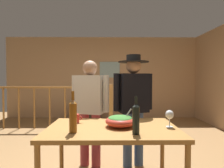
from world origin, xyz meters
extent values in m
plane|color=olive|center=(0.00, 0.00, 0.00)|extent=(8.30, 8.30, 0.00)
cube|color=tan|center=(0.00, 3.19, 1.30)|extent=(6.17, 0.10, 2.61)
cube|color=#89A8A9|center=(0.25, 3.13, 1.56)|extent=(0.64, 0.03, 0.51)
cylinder|color=#9E6B33|center=(-2.45, 1.86, 0.51)|extent=(0.04, 0.04, 1.03)
cylinder|color=#9E6B33|center=(-2.06, 1.86, 0.51)|extent=(0.04, 0.04, 1.03)
cylinder|color=#9E6B33|center=(-1.67, 1.86, 0.51)|extent=(0.04, 0.04, 1.03)
cylinder|color=#9E6B33|center=(-1.28, 1.86, 0.51)|extent=(0.04, 0.04, 1.03)
cylinder|color=#9E6B33|center=(-0.89, 1.86, 0.51)|extent=(0.04, 0.04, 1.03)
cylinder|color=#9E6B33|center=(-0.50, 1.86, 0.51)|extent=(0.04, 0.04, 1.03)
cylinder|color=#9E6B33|center=(-0.11, 1.86, 0.51)|extent=(0.04, 0.04, 1.03)
cylinder|color=#9E6B33|center=(0.28, 1.86, 0.51)|extent=(0.04, 0.04, 1.03)
cube|color=#9E6B33|center=(-1.28, 1.86, 1.05)|extent=(3.19, 0.07, 0.05)
cube|color=#9E6B33|center=(0.28, 1.86, 0.56)|extent=(0.10, 0.10, 1.13)
cube|color=#38281E|center=(-0.47, 2.84, 0.26)|extent=(0.90, 0.40, 0.53)
cube|color=black|center=(-0.47, 2.84, 0.54)|extent=(0.20, 0.12, 0.02)
cylinder|color=black|center=(-0.47, 2.84, 0.59)|extent=(0.03, 0.03, 0.08)
cube|color=black|center=(-0.47, 2.81, 0.77)|extent=(0.48, 0.06, 0.29)
cube|color=black|center=(-0.47, 2.79, 0.77)|extent=(0.44, 0.01, 0.26)
cube|color=#9E6B33|center=(0.29, -0.89, 0.76)|extent=(1.35, 0.83, 0.04)
cylinder|color=#9E6B33|center=(-0.35, -0.52, 0.37)|extent=(0.05, 0.05, 0.74)
cylinder|color=#9E6B33|center=(0.92, -0.52, 0.37)|extent=(0.05, 0.05, 0.74)
ellipsoid|color=#CC3D2D|center=(0.37, -0.88, 0.83)|extent=(0.31, 0.31, 0.12)
ellipsoid|color=#38702D|center=(0.37, -0.88, 0.86)|extent=(0.26, 0.26, 0.05)
cylinder|color=silver|center=(0.43, -0.88, 0.89)|extent=(0.12, 0.01, 0.16)
cylinder|color=silver|center=(0.88, -0.91, 0.78)|extent=(0.08, 0.08, 0.01)
cylinder|color=silver|center=(0.88, -0.91, 0.83)|extent=(0.01, 0.01, 0.09)
ellipsoid|color=silver|center=(0.88, -0.91, 0.91)|extent=(0.08, 0.08, 0.09)
cylinder|color=black|center=(0.50, -1.14, 0.90)|extent=(0.07, 0.07, 0.25)
cone|color=black|center=(0.50, -1.14, 1.04)|extent=(0.07, 0.07, 0.03)
cylinder|color=black|center=(0.50, -1.14, 1.09)|extent=(0.02, 0.02, 0.07)
cylinder|color=brown|center=(-0.08, -1.09, 0.91)|extent=(0.07, 0.07, 0.27)
cone|color=brown|center=(-0.08, -1.09, 1.06)|extent=(0.07, 0.07, 0.03)
cylinder|color=brown|center=(-0.08, -1.09, 1.12)|extent=(0.03, 0.03, 0.08)
cylinder|color=#B7332D|center=(-0.13, -0.72, 0.82)|extent=(0.07, 0.07, 0.10)
torus|color=#B7332D|center=(-0.08, -0.72, 0.83)|extent=(0.05, 0.01, 0.05)
cylinder|color=#9E3842|center=(0.06, -0.16, 0.39)|extent=(0.13, 0.13, 0.78)
cylinder|color=#9E3842|center=(-0.12, -0.11, 0.39)|extent=(0.13, 0.13, 0.78)
cube|color=beige|center=(-0.03, -0.14, 1.05)|extent=(0.43, 0.32, 0.55)
cylinder|color=beige|center=(0.20, -0.21, 1.06)|extent=(0.09, 0.09, 0.52)
cylinder|color=beige|center=(-0.26, -0.07, 1.06)|extent=(0.09, 0.09, 0.52)
sphere|color=#A37556|center=(-0.03, -0.14, 1.43)|extent=(0.21, 0.21, 0.21)
cylinder|color=#3D5684|center=(0.69, -0.11, 0.40)|extent=(0.13, 0.13, 0.79)
cylinder|color=#3D5684|center=(0.51, -0.16, 0.40)|extent=(0.13, 0.13, 0.79)
cube|color=black|center=(0.60, -0.14, 1.07)|extent=(0.46, 0.33, 0.56)
cylinder|color=black|center=(0.85, -0.06, 1.08)|extent=(0.09, 0.09, 0.53)
cylinder|color=black|center=(0.35, -0.21, 1.08)|extent=(0.09, 0.09, 0.53)
sphere|color=tan|center=(0.60, -0.14, 1.46)|extent=(0.22, 0.22, 0.22)
cylinder|color=black|center=(0.60, -0.14, 1.52)|extent=(0.44, 0.44, 0.01)
cylinder|color=black|center=(0.60, -0.14, 1.57)|extent=(0.21, 0.21, 0.10)
camera|label=1|loc=(0.26, -2.79, 1.28)|focal=29.36mm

